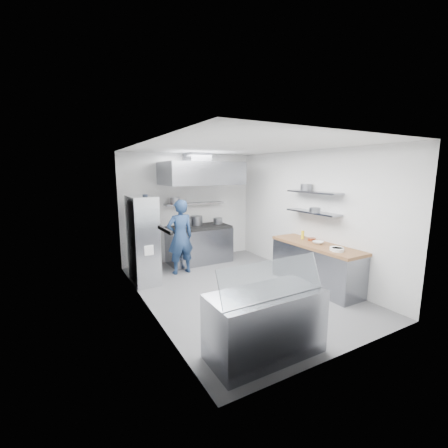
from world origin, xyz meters
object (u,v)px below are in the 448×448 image
chef (180,237)px  display_case (265,324)px  gas_range (199,245)px  wire_rack (143,240)px

chef → display_case: bearing=84.7°
chef → display_case: 3.55m
gas_range → display_case: size_ratio=1.07×
gas_range → chef: bearing=-141.8°
chef → wire_rack: size_ratio=0.93×
wire_rack → display_case: (0.68, -3.37, -0.50)m
gas_range → wire_rack: bearing=-156.0°
wire_rack → display_case: bearing=-78.6°
wire_rack → display_case: 3.48m
gas_range → wire_rack: (-1.63, -0.73, 0.48)m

